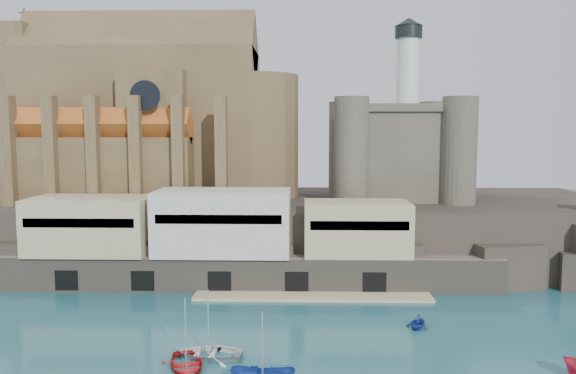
% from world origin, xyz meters
% --- Properties ---
extents(ground, '(300.00, 300.00, 0.00)m').
position_xyz_m(ground, '(0.00, 0.00, 0.00)').
color(ground, '#1A4A56').
rests_on(ground, ground).
extents(promontory, '(100.00, 36.00, 10.00)m').
position_xyz_m(promontory, '(-0.19, 39.37, 4.92)').
color(promontory, black).
rests_on(promontory, ground).
extents(quay, '(70.00, 12.00, 13.05)m').
position_xyz_m(quay, '(-10.19, 23.07, 6.07)').
color(quay, '#685F53').
rests_on(quay, ground).
extents(church, '(47.00, 25.93, 30.51)m').
position_xyz_m(church, '(-24.13, 41.85, 22.13)').
color(church, brown).
rests_on(church, promontory).
extents(castle_keep, '(21.20, 21.20, 29.30)m').
position_xyz_m(castle_keep, '(16.08, 41.08, 18.31)').
color(castle_keep, '#464037').
rests_on(castle_keep, promontory).
extents(boat_0, '(4.51, 2.57, 6.07)m').
position_xyz_m(boat_0, '(-9.63, -3.43, 0.00)').
color(boat_0, '#A51114').
rests_on(boat_0, ground).
extents(boat_6, '(1.87, 4.76, 6.49)m').
position_xyz_m(boat_6, '(-8.06, -0.71, 0.00)').
color(boat_6, silver).
rests_on(boat_6, ground).
extents(boat_7, '(3.36, 2.90, 3.32)m').
position_xyz_m(boat_7, '(13.09, 7.49, 0.00)').
color(boat_7, navy).
rests_on(boat_7, ground).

